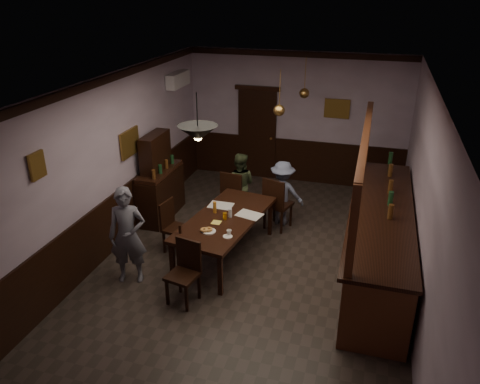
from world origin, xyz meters
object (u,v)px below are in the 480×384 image
at_px(bar_counter, 378,239).
at_px(pendant_brass_far, 304,93).
at_px(coffee_cup, 229,232).
at_px(dining_table, 225,221).
at_px(sideboard, 160,185).
at_px(chair_near, 185,269).
at_px(person_seated_right, 282,193).
at_px(person_standing, 128,236).
at_px(pendant_brass_mid, 279,110).
at_px(soda_can, 225,216).
at_px(pendant_iron, 198,133).
at_px(chair_side, 173,224).
at_px(chair_far_right, 276,202).
at_px(person_seated_left, 240,185).
at_px(chair_far_left, 234,194).

relative_size(bar_counter, pendant_brass_far, 5.13).
relative_size(coffee_cup, pendant_brass_far, 0.10).
bearing_deg(dining_table, sideboard, 147.75).
distance_m(chair_near, person_seated_right, 2.91).
bearing_deg(person_standing, coffee_cup, 2.94).
xyz_separation_m(coffee_cup, pendant_brass_mid, (0.35, 1.82, 1.50)).
bearing_deg(soda_can, pendant_brass_far, 74.58).
bearing_deg(dining_table, person_seated_right, 65.34).
bearing_deg(pendant_iron, dining_table, 81.53).
bearing_deg(bar_counter, soda_can, -171.93).
relative_size(chair_side, person_standing, 0.59).
xyz_separation_m(chair_near, chair_side, (-0.75, 1.25, -0.02)).
relative_size(chair_side, bar_counter, 0.22).
bearing_deg(chair_side, bar_counter, -74.34).
relative_size(chair_far_right, chair_side, 1.14).
bearing_deg(soda_can, pendant_iron, -100.84).
height_order(dining_table, chair_side, chair_side).
height_order(chair_far_right, pendant_brass_mid, pendant_brass_mid).
bearing_deg(sideboard, person_seated_right, 9.20).
distance_m(person_seated_left, soda_can, 1.70).
height_order(sideboard, bar_counter, bar_counter).
height_order(chair_near, chair_side, chair_near).
bearing_deg(pendant_iron, chair_side, 138.50).
bearing_deg(sideboard, bar_counter, -10.87).
xyz_separation_m(chair_far_left, sideboard, (-1.46, -0.24, 0.12)).
xyz_separation_m(soda_can, sideboard, (-1.73, 1.16, -0.12)).
distance_m(person_seated_right, coffee_cup, 2.07).
bearing_deg(chair_side, person_standing, 174.94).
bearing_deg(bar_counter, chair_far_right, 154.02).
height_order(dining_table, bar_counter, bar_counter).
bearing_deg(sideboard, soda_can, -33.75).
bearing_deg(sideboard, pendant_brass_mid, 4.50).
bearing_deg(chair_near, person_standing, 178.76).
bearing_deg(pendant_brass_far, chair_near, -103.71).
xyz_separation_m(chair_far_left, person_seated_left, (0.04, 0.28, 0.09)).
xyz_separation_m(person_standing, bar_counter, (3.71, 1.36, -0.20)).
xyz_separation_m(person_standing, person_seated_right, (1.90, 2.55, -0.15)).
bearing_deg(person_seated_left, person_seated_right, 169.33).
relative_size(person_standing, soda_can, 13.15).
relative_size(coffee_cup, pendant_brass_mid, 0.10).
bearing_deg(coffee_cup, chair_near, -111.59).
relative_size(chair_near, sideboard, 0.56).
distance_m(dining_table, chair_near, 1.33).
relative_size(person_standing, person_seated_right, 1.23).
bearing_deg(pendant_brass_mid, chair_side, -139.43).
distance_m(chair_side, person_seated_left, 1.82).
bearing_deg(pendant_brass_far, bar_counter, -55.64).
bearing_deg(dining_table, chair_side, -176.41).
bearing_deg(chair_far_right, chair_far_left, 8.91).
height_order(coffee_cup, pendant_iron, pendant_iron).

